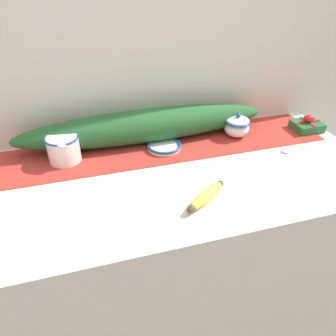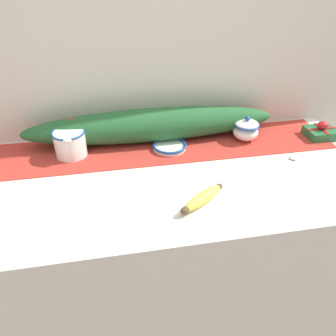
# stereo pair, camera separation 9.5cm
# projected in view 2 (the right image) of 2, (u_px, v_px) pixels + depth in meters

# --- Properties ---
(ground_plane) EXTENTS (12.00, 12.00, 0.00)m
(ground_plane) POSITION_uv_depth(u_px,v_px,m) (164.00, 322.00, 1.68)
(ground_plane) COLOR #7A6B5B
(countertop) EXTENTS (1.59, 0.68, 0.92)m
(countertop) POSITION_uv_depth(u_px,v_px,m) (163.00, 262.00, 1.42)
(countertop) COLOR silver
(countertop) RESTS_ON ground_plane
(back_wall) EXTENTS (2.39, 0.04, 2.40)m
(back_wall) POSITION_uv_depth(u_px,v_px,m) (147.00, 67.00, 1.31)
(back_wall) COLOR silver
(back_wall) RESTS_ON ground_plane
(table_runner) EXTENTS (1.46, 0.27, 0.00)m
(table_runner) POSITION_uv_depth(u_px,v_px,m) (154.00, 148.00, 1.33)
(table_runner) COLOR #B23328
(table_runner) RESTS_ON countertop
(cream_pitcher) EXTENTS (0.12, 0.14, 0.10)m
(cream_pitcher) POSITION_uv_depth(u_px,v_px,m) (70.00, 142.00, 1.25)
(cream_pitcher) COLOR white
(cream_pitcher) RESTS_ON countertop
(sugar_bowl) EXTENTS (0.11, 0.11, 0.10)m
(sugar_bowl) POSITION_uv_depth(u_px,v_px,m) (246.00, 129.00, 1.36)
(sugar_bowl) COLOR white
(sugar_bowl) RESTS_ON countertop
(small_dish) EXTENTS (0.14, 0.14, 0.02)m
(small_dish) POSITION_uv_depth(u_px,v_px,m) (170.00, 146.00, 1.31)
(small_dish) COLOR white
(small_dish) RESTS_ON countertop
(banana) EXTENTS (0.17, 0.13, 0.04)m
(banana) POSITION_uv_depth(u_px,v_px,m) (202.00, 198.00, 1.03)
(banana) COLOR #DBCC4C
(banana) RESTS_ON countertop
(spoon) EXTENTS (0.18, 0.12, 0.01)m
(spoon) POSITION_uv_depth(u_px,v_px,m) (292.00, 159.00, 1.25)
(spoon) COLOR silver
(spoon) RESTS_ON countertop
(gift_box) EXTENTS (0.12, 0.10, 0.07)m
(gift_box) POSITION_uv_depth(u_px,v_px,m) (321.00, 132.00, 1.39)
(gift_box) COLOR #236638
(gift_box) RESTS_ON countertop
(poinsettia_garland) EXTENTS (1.03, 0.15, 0.14)m
(poinsettia_garland) POSITION_uv_depth(u_px,v_px,m) (152.00, 125.00, 1.34)
(poinsettia_garland) COLOR #235B2D
(poinsettia_garland) RESTS_ON countertop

